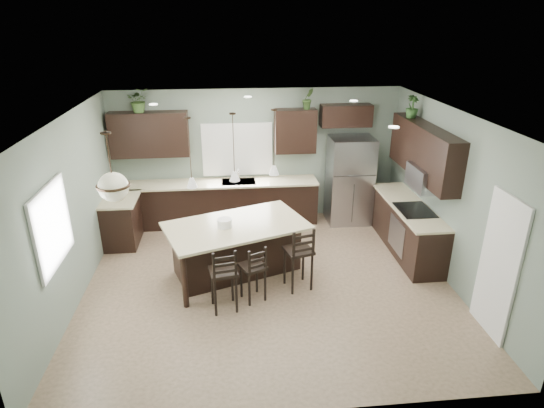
{
  "coord_description": "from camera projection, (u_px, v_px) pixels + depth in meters",
  "views": [
    {
      "loc": [
        -0.59,
        -6.54,
        4.15
      ],
      "look_at": [
        0.1,
        0.4,
        1.25
      ],
      "focal_mm": 30.0,
      "sensor_mm": 36.0,
      "label": 1
    }
  ],
  "objects": [
    {
      "name": "left_return_countertop",
      "position": [
        120.0,
        199.0,
        8.62
      ],
      "size": [
        0.66,
        0.96,
        0.04
      ],
      "primitive_type": "cube",
      "color": "beige",
      "rests_on": "left_return_cabs"
    },
    {
      "name": "plant_back_right",
      "position": [
        308.0,
        99.0,
        9.09
      ],
      "size": [
        0.28,
        0.25,
        0.42
      ],
      "primitive_type": "imported",
      "rotation": [
        0.0,
        0.0,
        0.29
      ],
      "color": "#314C21",
      "rests_on": "back_upper_right"
    },
    {
      "name": "chandelier",
      "position": [
        111.0,
        167.0,
        5.91
      ],
      "size": [
        0.44,
        0.44,
        0.95
      ],
      "primitive_type": null,
      "color": "#EEEBC3",
      "rests_on": "room_shell"
    },
    {
      "name": "plant_back_left",
      "position": [
        139.0,
        100.0,
        8.78
      ],
      "size": [
        0.5,
        0.46,
        0.48
      ],
      "primitive_type": "imported",
      "rotation": [
        0.0,
        0.0,
        0.22
      ],
      "color": "#385826",
      "rests_on": "back_upper_left"
    },
    {
      "name": "back_upper_right",
      "position": [
        295.0,
        131.0,
        9.35
      ],
      "size": [
        0.85,
        0.34,
        0.9
      ],
      "primitive_type": "cube",
      "color": "black",
      "rests_on": "room_shell"
    },
    {
      "name": "left_return_cabs",
      "position": [
        122.0,
        222.0,
        8.8
      ],
      "size": [
        0.6,
        0.9,
        0.9
      ],
      "primitive_type": "cube",
      "color": "black",
      "rests_on": "ground"
    },
    {
      "name": "plant_right_wall",
      "position": [
        412.0,
        107.0,
        8.32
      ],
      "size": [
        0.28,
        0.28,
        0.41
      ],
      "primitive_type": "imported",
      "rotation": [
        0.0,
        0.0,
        0.27
      ],
      "color": "#2E5726",
      "rests_on": "right_upper_cabs"
    },
    {
      "name": "sink_inset",
      "position": [
        239.0,
        182.0,
        9.5
      ],
      "size": [
        0.7,
        0.45,
        0.01
      ],
      "primitive_type": "cube",
      "color": "gray",
      "rests_on": "back_countertop"
    },
    {
      "name": "pendant_center",
      "position": [
        234.0,
        148.0,
        7.06
      ],
      "size": [
        0.17,
        0.17,
        1.1
      ],
      "primitive_type": null,
      "color": "silver",
      "rests_on": "room_shell"
    },
    {
      "name": "refrigerator",
      "position": [
        350.0,
        180.0,
        9.61
      ],
      "size": [
        0.9,
        0.74,
        1.85
      ],
      "primitive_type": "cube",
      "color": "#9A99A1",
      "rests_on": "ground"
    },
    {
      "name": "pantry_door",
      "position": [
        498.0,
        267.0,
        6.12
      ],
      "size": [
        0.04,
        0.82,
        2.04
      ],
      "primitive_type": "cube",
      "color": "white",
      "rests_on": "ground"
    },
    {
      "name": "window_back",
      "position": [
        237.0,
        149.0,
        9.54
      ],
      "size": [
        1.35,
        0.02,
        1.0
      ],
      "primitive_type": "cube",
      "color": "white",
      "rests_on": "room_shell"
    },
    {
      "name": "serving_dish",
      "position": [
        225.0,
        223.0,
        7.47
      ],
      "size": [
        0.24,
        0.24,
        0.14
      ],
      "primitive_type": "cylinder",
      "color": "white",
      "rests_on": "kitchen_island"
    },
    {
      "name": "room_shell",
      "position": [
        268.0,
        187.0,
        7.01
      ],
      "size": [
        6.0,
        6.0,
        6.0
      ],
      "color": "slate",
      "rests_on": "ground"
    },
    {
      "name": "bar_stool_center",
      "position": [
        253.0,
        272.0,
        7.01
      ],
      "size": [
        0.47,
        0.47,
        0.96
      ],
      "primitive_type": "cube",
      "rotation": [
        0.0,
        0.0,
        0.43
      ],
      "color": "black",
      "rests_on": "ground"
    },
    {
      "name": "faucet",
      "position": [
        238.0,
        176.0,
        9.41
      ],
      "size": [
        0.02,
        0.02,
        0.28
      ],
      "primitive_type": "cylinder",
      "color": "silver",
      "rests_on": "back_countertop"
    },
    {
      "name": "pendant_right",
      "position": [
        274.0,
        143.0,
        7.34
      ],
      "size": [
        0.17,
        0.17,
        1.1
      ],
      "primitive_type": null,
      "color": "white",
      "rests_on": "room_shell"
    },
    {
      "name": "microwave",
      "position": [
        424.0,
        178.0,
        7.87
      ],
      "size": [
        0.4,
        0.75,
        0.4
      ],
      "primitive_type": "cube",
      "color": "gray",
      "rests_on": "right_upper_cabs"
    },
    {
      "name": "pendant_left",
      "position": [
        190.0,
        153.0,
        6.79
      ],
      "size": [
        0.17,
        0.17,
        1.1
      ],
      "primitive_type": null,
      "color": "white",
      "rests_on": "room_shell"
    },
    {
      "name": "right_upper_cabs",
      "position": [
        424.0,
        151.0,
        7.97
      ],
      "size": [
        0.34,
        2.35,
        0.9
      ],
      "primitive_type": "cube",
      "color": "black",
      "rests_on": "room_shell"
    },
    {
      "name": "fridge_header",
      "position": [
        346.0,
        115.0,
        9.34
      ],
      "size": [
        1.05,
        0.34,
        0.45
      ],
      "primitive_type": "cube",
      "color": "black",
      "rests_on": "room_shell"
    },
    {
      "name": "ground",
      "position": [
        268.0,
        282.0,
        7.66
      ],
      "size": [
        6.0,
        6.0,
        0.0
      ],
      "primitive_type": "plane",
      "color": "#9E8466",
      "rests_on": "ground"
    },
    {
      "name": "back_upper_left",
      "position": [
        149.0,
        134.0,
        9.08
      ],
      "size": [
        1.55,
        0.34,
        0.9
      ],
      "primitive_type": "cube",
      "color": "black",
      "rests_on": "room_shell"
    },
    {
      "name": "right_countertop",
      "position": [
        409.0,
        205.0,
        8.36
      ],
      "size": [
        0.66,
        2.35,
        0.04
      ],
      "primitive_type": "cube",
      "color": "beige",
      "rests_on": "right_lower_cabs"
    },
    {
      "name": "cooktop",
      "position": [
        415.0,
        210.0,
        8.09
      ],
      "size": [
        0.58,
        0.75,
        0.02
      ],
      "primitive_type": "cube",
      "color": "black",
      "rests_on": "right_countertop"
    },
    {
      "name": "bar_stool_right",
      "position": [
        298.0,
        257.0,
        7.3
      ],
      "size": [
        0.51,
        0.51,
        1.12
      ],
      "primitive_type": "cube",
      "rotation": [
        0.0,
        0.0,
        0.27
      ],
      "color": "black",
      "rests_on": "ground"
    },
    {
      "name": "window_left",
      "position": [
        51.0,
        226.0,
        6.06
      ],
      "size": [
        0.02,
        1.1,
        1.0
      ],
      "primitive_type": "cube",
      "color": "white",
      "rests_on": "room_shell"
    },
    {
      "name": "bar_stool_left",
      "position": [
        223.0,
        278.0,
        6.76
      ],
      "size": [
        0.46,
        0.46,
        1.07
      ],
      "primitive_type": "cube",
      "rotation": [
        0.0,
        0.0,
        0.18
      ],
      "color": "black",
      "rests_on": "ground"
    },
    {
      "name": "wall_oven_front",
      "position": [
        396.0,
        236.0,
        8.26
      ],
      "size": [
        0.01,
        0.72,
        0.6
      ],
      "primitive_type": "cube",
      "color": "gray",
      "rests_on": "right_lower_cabs"
    },
    {
      "name": "back_countertop",
      "position": [
        217.0,
        183.0,
        9.46
      ],
      "size": [
        4.2,
        0.66,
        0.04
      ],
      "primitive_type": "cube",
      "color": "beige",
      "rests_on": "back_lower_cabs"
    },
    {
      "name": "kitchen_island",
      "position": [
        237.0,
        249.0,
        7.75
      ],
      "size": [
        2.61,
        2.01,
        0.92
      ],
      "primitive_type": "cube",
      "rotation": [
        0.0,
        0.0,
        0.35
      ],
      "color": "black",
      "rests_on": "ground"
    },
    {
      "name": "right_lower_cabs",
      "position": [
        407.0,
        228.0,
        8.54
      ],
      "size": [
        0.6,
        2.35,
        0.9
      ],
      "primitive_type": "cube",
      "color": "black",
      "rests_on": "ground"
    },
    {
      "name": "back_lower_cabs",
      "position": [
        218.0,
        204.0,
        9.66
      ],
      "size": [
        4.2,
        0.6,
        0.9
      ],
      "primitive_type": "cube",
      "color": "black",
      "rests_on": "ground"
    }
  ]
}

